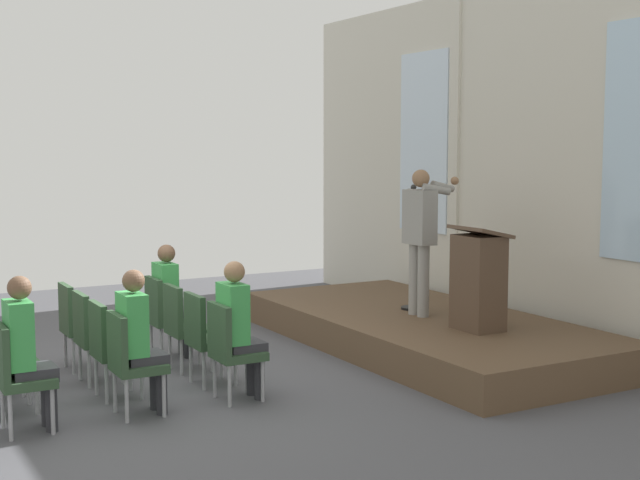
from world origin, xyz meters
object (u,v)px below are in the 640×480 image
object	(u,v)px
speaker	(420,231)
lectern	(478,280)
chair_r2_c3	(16,371)
audience_r2_c3	(26,346)
chair_r0_c2	(205,333)
chair_r2_c2	(3,356)
chair_r0_c3	(231,346)
chair_r0_c1	(183,322)
chair_r0_c0	(163,313)
chair_r1_c0	(77,321)
chair_r1_c1	(93,332)
chair_r1_c3	(130,358)
audience_r0_c3	(238,323)
chair_r1_c2	(110,344)
mic_stand	(413,282)
audience_r0_c0	(170,295)
audience_r1_c3	(138,335)

from	to	relation	value
speaker	lectern	bearing A→B (deg)	3.91
chair_r2_c3	audience_r2_c3	world-z (taller)	audience_r2_c3
chair_r0_c2	chair_r2_c2	xyz separation A→B (m)	(0.00, -1.95, 0.00)
chair_r0_c3	chair_r0_c1	bearing A→B (deg)	180.00
chair_r0_c0	chair_r2_c3	xyz separation A→B (m)	(1.90, -1.95, 0.00)
speaker	chair_r1_c0	distance (m)	4.06
chair_r0_c2	audience_r2_c3	world-z (taller)	audience_r2_c3
chair_r0_c2	audience_r2_c3	distance (m)	1.98
chair_r0_c0	chair_r1_c0	world-z (taller)	same
chair_r1_c1	chair_r2_c3	distance (m)	1.60
chair_r0_c2	chair_r2_c2	distance (m)	1.95
chair_r1_c3	chair_r2_c2	bearing A→B (deg)	-123.06
audience_r0_c3	chair_r1_c2	size ratio (longest dim) A/B	1.42
chair_r0_c2	chair_r0_c3	xyz separation A→B (m)	(0.63, 0.00, 0.00)
mic_stand	audience_r0_c3	bearing A→B (deg)	-65.84
chair_r1_c1	chair_r1_c0	bearing A→B (deg)	180.00
mic_stand	chair_r0_c0	size ratio (longest dim) A/B	1.65
lectern	chair_r0_c3	xyz separation A→B (m)	(-0.05, -2.94, -0.41)
audience_r0_c3	mic_stand	bearing A→B (deg)	114.16
chair_r0_c0	chair_r0_c1	distance (m)	0.63
chair_r0_c0	chair_r1_c1	size ratio (longest dim) A/B	1.00
chair_r0_c0	audience_r0_c0	world-z (taller)	audience_r0_c0
chair_r2_c2	audience_r2_c3	xyz separation A→B (m)	(0.63, 0.08, 0.21)
lectern	chair_r0_c2	xyz separation A→B (m)	(-0.68, -2.94, -0.41)
audience_r0_c0	chair_r1_c0	xyz separation A→B (m)	(-0.00, -1.06, -0.19)
audience_r0_c0	chair_r0_c2	xyz separation A→B (m)	(1.27, -0.08, -0.19)
audience_r0_c3	chair_r1_c0	xyz separation A→B (m)	(-1.90, -1.05, -0.21)
chair_r0_c1	audience_r1_c3	distance (m)	1.56
chair_r1_c3	chair_r2_c3	world-z (taller)	same
lectern	audience_r0_c3	bearing A→B (deg)	-90.91
chair_r1_c2	chair_r0_c3	bearing A→B (deg)	56.94
chair_r0_c2	chair_r1_c2	xyz separation A→B (m)	(0.00, -0.97, 0.00)
chair_r1_c3	chair_r2_c2	xyz separation A→B (m)	(-0.63, -0.97, 0.00)
chair_r0_c0	chair_r0_c2	xyz separation A→B (m)	(1.27, 0.00, 0.00)
mic_stand	chair_r0_c0	bearing A→B (deg)	-100.82
chair_r2_c3	speaker	bearing A→B (deg)	101.19
chair_r2_c3	chair_r1_c3	bearing A→B (deg)	90.00
chair_r1_c3	chair_r2_c3	size ratio (longest dim) A/B	1.00
chair_r0_c3	chair_r1_c3	world-z (taller)	same
chair_r0_c0	audience_r1_c3	xyz separation A→B (m)	(1.90, -0.89, 0.20)
chair_r0_c0	chair_r0_c2	bearing A→B (deg)	0.00
chair_r1_c1	chair_r1_c2	distance (m)	0.63
chair_r1_c2	chair_r1_c3	world-z (taller)	same
mic_stand	audience_r1_c3	world-z (taller)	mic_stand
chair_r1_c2	chair_r1_c3	size ratio (longest dim) A/B	1.00
lectern	chair_r0_c2	bearing A→B (deg)	-103.00
chair_r1_c1	chair_r1_c3	bearing A→B (deg)	0.00
chair_r0_c1	chair_r1_c1	xyz separation A→B (m)	(0.00, -0.97, 0.00)
chair_r0_c1	chair_r2_c3	bearing A→B (deg)	-56.94
lectern	chair_r1_c0	distance (m)	4.40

